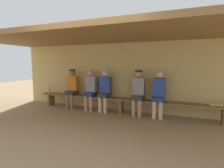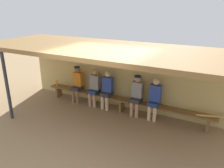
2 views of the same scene
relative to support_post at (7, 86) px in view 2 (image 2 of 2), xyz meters
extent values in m
plane|color=#9E7F59|center=(2.90, 0.55, -1.10)|extent=(24.00, 24.00, 0.00)
cube|color=tan|center=(2.90, 2.55, 0.00)|extent=(8.00, 0.20, 2.20)
cube|color=olive|center=(2.90, 1.25, 1.16)|extent=(8.00, 2.80, 0.12)
cylinder|color=#2D333D|center=(0.00, 0.00, 0.00)|extent=(0.10, 0.10, 2.20)
cube|color=brown|center=(2.90, 2.10, -0.67)|extent=(6.00, 0.36, 0.05)
cube|color=brown|center=(0.15, 2.10, -0.90)|extent=(0.08, 0.29, 0.41)
cube|color=brown|center=(2.90, 2.10, -0.90)|extent=(0.08, 0.29, 0.41)
cube|color=brown|center=(5.65, 2.10, -0.90)|extent=(0.08, 0.29, 0.41)
cube|color=#333338|center=(1.08, 2.08, -0.57)|extent=(0.32, 0.40, 0.14)
cylinder|color=#8C6647|center=(0.99, 1.92, -0.86)|extent=(0.11, 0.11, 0.48)
cylinder|color=#8C6647|center=(1.17, 1.92, -0.86)|extent=(0.11, 0.11, 0.48)
cube|color=orange|center=(1.08, 2.16, -0.24)|extent=(0.34, 0.20, 0.52)
sphere|color=#8C6647|center=(1.08, 2.16, 0.13)|extent=(0.21, 0.21, 0.21)
cylinder|color=#19234C|center=(1.08, 2.12, 0.22)|extent=(0.21, 0.21, 0.05)
cube|color=navy|center=(1.82, 2.08, -0.57)|extent=(0.32, 0.40, 0.14)
cylinder|color=tan|center=(1.73, 1.92, -0.86)|extent=(0.11, 0.11, 0.48)
cylinder|color=tan|center=(1.91, 1.92, -0.86)|extent=(0.11, 0.11, 0.48)
cube|color=gray|center=(1.82, 2.16, -0.24)|extent=(0.34, 0.20, 0.52)
sphere|color=tan|center=(1.82, 2.16, 0.13)|extent=(0.21, 0.21, 0.21)
cube|color=#333338|center=(3.43, 2.08, -0.57)|extent=(0.32, 0.40, 0.14)
cylinder|color=tan|center=(3.34, 1.92, -0.86)|extent=(0.11, 0.11, 0.48)
cylinder|color=tan|center=(3.52, 1.92, -0.86)|extent=(0.11, 0.11, 0.48)
cube|color=gray|center=(3.43, 2.16, -0.24)|extent=(0.34, 0.20, 0.52)
sphere|color=tan|center=(3.43, 2.16, 0.13)|extent=(0.21, 0.21, 0.21)
cylinder|color=#19234C|center=(3.43, 2.12, 0.22)|extent=(0.21, 0.21, 0.05)
cube|color=#333338|center=(2.33, 2.08, -0.57)|extent=(0.32, 0.40, 0.14)
cylinder|color=beige|center=(2.24, 1.92, -0.86)|extent=(0.11, 0.11, 0.48)
cylinder|color=beige|center=(2.42, 1.92, -0.86)|extent=(0.11, 0.11, 0.48)
cube|color=#2D47A5|center=(2.33, 2.16, -0.24)|extent=(0.34, 0.20, 0.52)
sphere|color=beige|center=(2.33, 2.16, 0.13)|extent=(0.21, 0.21, 0.21)
cube|color=navy|center=(4.02, 2.08, -0.57)|extent=(0.32, 0.40, 0.14)
cylinder|color=beige|center=(3.93, 1.92, -0.86)|extent=(0.11, 0.11, 0.48)
cylinder|color=beige|center=(4.11, 1.92, -0.86)|extent=(0.11, 0.11, 0.48)
cube|color=#2D47A5|center=(4.02, 2.16, -0.24)|extent=(0.34, 0.20, 0.52)
sphere|color=beige|center=(4.02, 2.16, 0.13)|extent=(0.21, 0.21, 0.21)
cylinder|color=orange|center=(0.12, 2.06, -0.52)|extent=(0.06, 0.06, 0.24)
cylinder|color=white|center=(0.12, 2.06, -0.38)|extent=(0.04, 0.04, 0.02)
cylinder|color=tan|center=(5.72, 2.10, -0.61)|extent=(0.87, 0.34, 0.07)
camera|label=1|loc=(4.64, -2.95, 0.43)|focal=27.98mm
camera|label=2|loc=(5.83, -4.13, 2.33)|focal=35.61mm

